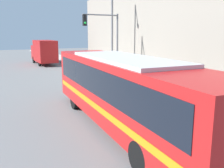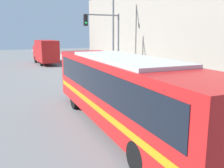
{
  "view_description": "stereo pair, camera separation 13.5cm",
  "coord_description": "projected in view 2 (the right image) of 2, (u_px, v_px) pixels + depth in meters",
  "views": [
    {
      "loc": [
        -5.2,
        -6.98,
        4.11
      ],
      "look_at": [
        0.92,
        4.98,
        1.36
      ],
      "focal_mm": 40.0,
      "sensor_mm": 36.0,
      "label": 1
    },
    {
      "loc": [
        -5.08,
        -7.05,
        4.11
      ],
      "look_at": [
        0.92,
        4.98,
        1.36
      ],
      "focal_mm": 40.0,
      "sensor_mm": 36.0,
      "label": 2
    }
  ],
  "objects": [
    {
      "name": "ground_plane",
      "position": [
        150.0,
        146.0,
        9.22
      ],
      "size": [
        120.0,
        120.0,
        0.0
      ],
      "primitive_type": "plane",
      "color": "slate"
    },
    {
      "name": "building_facade",
      "position": [
        163.0,
        33.0,
        24.3
      ],
      "size": [
        6.0,
        23.86,
        8.25
      ],
      "color": "#9E9384",
      "rests_on": "ground_plane"
    },
    {
      "name": "city_bus",
      "position": [
        122.0,
        88.0,
        10.56
      ],
      "size": [
        3.15,
        12.31,
        3.16
      ],
      "rotation": [
        0.0,
        0.0,
        -0.05
      ],
      "color": "red",
      "rests_on": "ground_plane"
    },
    {
      "name": "traffic_light_pole",
      "position": [
        107.0,
        35.0,
        21.15
      ],
      "size": [
        3.28,
        0.35,
        5.59
      ],
      "color": "slate",
      "rests_on": "sidewalk"
    },
    {
      "name": "delivery_truck",
      "position": [
        46.0,
        51.0,
        33.2
      ],
      "size": [
        2.21,
        6.84,
        3.19
      ],
      "color": "#B21919",
      "rests_on": "ground_plane"
    },
    {
      "name": "fire_hydrant",
      "position": [
        173.0,
        92.0,
        15.57
      ],
      "size": [
        0.26,
        0.35,
        0.74
      ],
      "color": "#999999",
      "rests_on": "sidewalk"
    },
    {
      "name": "street_lamp",
      "position": [
        111.0,
        24.0,
        22.41
      ],
      "size": [
        2.19,
        0.28,
        8.3
      ],
      "color": "slate",
      "rests_on": "sidewalk"
    },
    {
      "name": "sidewalk",
      "position": [
        93.0,
        68.0,
        29.35
      ],
      "size": [
        2.94,
        70.0,
        0.14
      ],
      "color": "#B7B2A8",
      "rests_on": "ground_plane"
    },
    {
      "name": "pedestrian_near_corner",
      "position": [
        174.0,
        79.0,
        17.06
      ],
      "size": [
        0.34,
        0.34,
        1.69
      ],
      "color": "slate",
      "rests_on": "sidewalk"
    }
  ]
}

